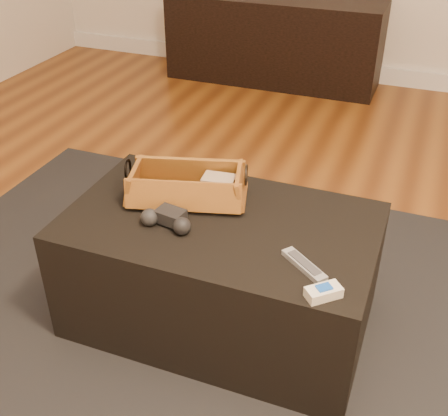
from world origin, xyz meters
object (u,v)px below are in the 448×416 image
(wicker_basket, at_px, (187,187))
(tv_remote, at_px, (181,195))
(game_controller, at_px, (168,219))
(ottoman, at_px, (221,271))
(cream_gadget, at_px, (323,292))
(media_cabinet, at_px, (274,40))
(silver_remote, at_px, (304,265))

(wicker_basket, bearing_deg, tv_remote, -127.53)
(game_controller, bearing_deg, ottoman, 35.52)
(wicker_basket, distance_m, cream_gadget, 0.63)
(media_cabinet, bearing_deg, wicker_basket, -80.28)
(media_cabinet, relative_size, wicker_basket, 3.43)
(tv_remote, bearing_deg, silver_remote, -44.31)
(ottoman, height_order, cream_gadget, cream_gadget)
(silver_remote, bearing_deg, media_cabinet, 108.49)
(media_cabinet, distance_m, ottoman, 2.52)
(ottoman, height_order, wicker_basket, wicker_basket)
(silver_remote, bearing_deg, ottoman, 155.39)
(ottoman, xyz_separation_m, cream_gadget, (0.39, -0.25, 0.23))
(media_cabinet, relative_size, game_controller, 8.50)
(media_cabinet, bearing_deg, cream_gadget, -70.68)
(ottoman, relative_size, cream_gadget, 9.75)
(silver_remote, xyz_separation_m, cream_gadget, (0.08, -0.10, 0.01))
(tv_remote, distance_m, game_controller, 0.16)
(wicker_basket, bearing_deg, cream_gadget, -30.84)
(media_cabinet, relative_size, silver_remote, 9.68)
(tv_remote, relative_size, cream_gadget, 2.04)
(ottoman, relative_size, game_controller, 5.70)
(wicker_basket, relative_size, game_controller, 2.48)
(media_cabinet, height_order, tv_remote, media_cabinet)
(tv_remote, bearing_deg, wicker_basket, 30.87)
(wicker_basket, relative_size, cream_gadget, 4.25)
(media_cabinet, bearing_deg, tv_remote, -80.71)
(game_controller, height_order, cream_gadget, game_controller)
(cream_gadget, bearing_deg, ottoman, 147.77)
(tv_remote, xyz_separation_m, game_controller, (0.03, -0.16, 0.00))
(media_cabinet, height_order, silver_remote, media_cabinet)
(game_controller, bearing_deg, cream_gadget, -15.53)
(game_controller, relative_size, silver_remote, 1.14)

